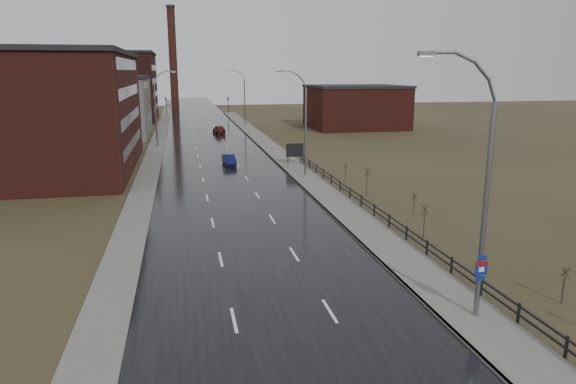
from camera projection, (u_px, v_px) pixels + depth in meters
name	position (u px, v px, depth m)	size (l,w,h in m)	color
ground	(302.00, 363.00, 20.36)	(320.00, 320.00, 0.00)	#2D2819
road	(212.00, 147.00, 77.53)	(14.00, 300.00, 0.06)	black
sidewalk_right	(306.00, 177.00, 55.39)	(3.20, 180.00, 0.18)	#595651
curb_right	(292.00, 178.00, 55.09)	(0.16, 180.00, 0.18)	slate
sidewalk_left	(156.00, 149.00, 75.91)	(2.40, 260.00, 0.12)	#595651
warehouse_near	(29.00, 112.00, 57.56)	(22.44, 28.56, 13.50)	#471914
warehouse_mid	(101.00, 106.00, 89.94)	(16.32, 20.40, 10.50)	slate
warehouse_far	(96.00, 87.00, 116.98)	(26.52, 24.48, 15.50)	#331611
building_right	(356.00, 107.00, 103.49)	(18.36, 16.32, 8.50)	#471914
smokestack	(173.00, 57.00, 158.57)	(2.70, 2.70, 30.70)	#331611
streetlight_main	(480.00, 193.00, 22.53)	(3.91, 0.29, 12.11)	slate
streetlight_right_mid	(303.00, 123.00, 55.00)	(3.36, 0.28, 11.35)	slate
streetlight_left	(158.00, 108.00, 76.59)	(3.36, 0.28, 11.35)	slate
streetlight_right_far	(243.00, 98.00, 106.46)	(3.36, 0.28, 11.35)	slate
guardrail	(378.00, 211.00, 39.67)	(0.10, 53.05, 1.10)	black
shrub_b	(564.00, 284.00, 25.34)	(0.46, 0.49, 1.93)	#382D23
shrub_c	(424.00, 221.00, 34.63)	(0.61, 0.65, 2.59)	#382D23
shrub_d	(414.00, 203.00, 41.17)	(0.43, 0.46, 1.80)	#382D23
shrub_e	(367.00, 182.00, 46.75)	(0.64, 0.68, 2.73)	#382D23
shrub_f	(346.00, 171.00, 54.36)	(0.45, 0.47, 1.86)	#382D23
billboard	(295.00, 151.00, 62.51)	(2.17, 0.17, 2.70)	black
traffic_light_left	(166.00, 98.00, 132.09)	(0.58, 2.73, 5.30)	black
traffic_light_right	(228.00, 97.00, 135.24)	(0.58, 2.73, 5.30)	black
car_near	(229.00, 160.00, 62.65)	(1.36, 3.89, 1.28)	#0C0F3F
car_far	(219.00, 130.00, 94.31)	(1.81, 4.49, 1.53)	#53170D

